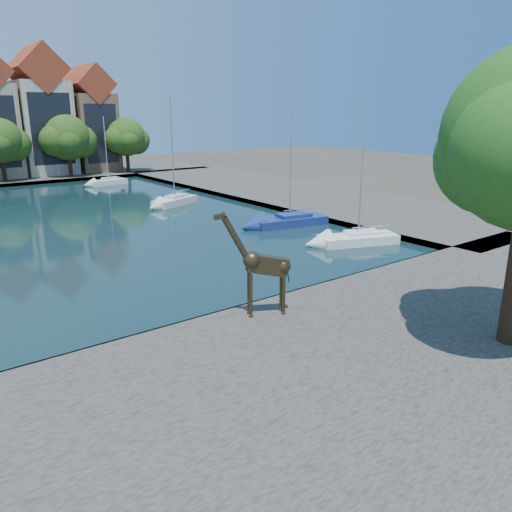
{
  "coord_description": "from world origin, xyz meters",
  "views": [
    {
      "loc": [
        -10.33,
        -16.93,
        8.81
      ],
      "look_at": [
        1.53,
        -1.21,
        3.05
      ],
      "focal_mm": 35.0,
      "sensor_mm": 36.0,
      "label": 1
    }
  ],
  "objects": [
    {
      "name": "far_tree_mid_east",
      "position": [
        2.1,
        50.49,
        5.13
      ],
      "size": [
        7.02,
        5.4,
        7.52
      ],
      "color": "#332114",
      "rests_on": "far_quay"
    },
    {
      "name": "sailboat_right_b",
      "position": [
        15.0,
        12.21,
        0.57
      ],
      "size": [
        6.24,
        3.14,
        8.95
      ],
      "color": "navy",
      "rests_on": "water_basin"
    },
    {
      "name": "sailboat_right_d",
      "position": [
        12.0,
        42.54,
        0.57
      ],
      "size": [
        4.5,
        1.84,
        8.06
      ],
      "color": "silver",
      "rests_on": "water_basin"
    },
    {
      "name": "far_tree_east",
      "position": [
        10.11,
        50.49,
        5.24
      ],
      "size": [
        7.54,
        5.8,
        7.84
      ],
      "color": "#332114",
      "rests_on": "far_quay"
    },
    {
      "name": "sailboat_right_a",
      "position": [
        15.0,
        5.1,
        0.56
      ],
      "size": [
        5.69,
        3.66,
        9.65
      ],
      "color": "white",
      "rests_on": "water_basin"
    },
    {
      "name": "townhouse_east_end",
      "position": [
        15.0,
        55.99,
        7.11
      ],
      "size": [
        5.44,
        9.18,
        14.43
      ],
      "color": "brown",
      "rests_on": "far_quay"
    },
    {
      "name": "water_basin",
      "position": [
        0.0,
        24.0,
        0.04
      ],
      "size": [
        38.0,
        50.0,
        0.08
      ],
      "primitive_type": "cube",
      "color": "black",
      "rests_on": "ground"
    },
    {
      "name": "near_quay",
      "position": [
        0.0,
        -7.0,
        0.25
      ],
      "size": [
        50.0,
        14.0,
        0.5
      ],
      "primitive_type": "cube",
      "color": "#524E47",
      "rests_on": "ground"
    },
    {
      "name": "giraffe_statue",
      "position": [
        1.68,
        -1.4,
        2.69
      ],
      "size": [
        2.98,
        1.55,
        4.46
      ],
      "color": "#332A19",
      "rests_on": "near_quay"
    },
    {
      "name": "ground",
      "position": [
        0.0,
        0.0,
        0.0
      ],
      "size": [
        160.0,
        160.0,
        0.0
      ],
      "primitive_type": "plane",
      "color": "#38332B",
      "rests_on": "ground"
    },
    {
      "name": "far_tree_far_east",
      "position": [
        18.09,
        50.49,
        5.08
      ],
      "size": [
        6.76,
        5.2,
        7.36
      ],
      "color": "#332114",
      "rests_on": "far_quay"
    },
    {
      "name": "right_quay",
      "position": [
        25.0,
        24.0,
        0.25
      ],
      "size": [
        14.0,
        52.0,
        0.5
      ],
      "primitive_type": "cube",
      "color": "#524E47",
      "rests_on": "ground"
    },
    {
      "name": "townhouse_east_mid",
      "position": [
        8.5,
        55.99,
        8.1
      ],
      "size": [
        6.43,
        9.18,
        16.65
      ],
      "color": "beige",
      "rests_on": "far_quay"
    },
    {
      "name": "sailboat_right_c",
      "position": [
        12.0,
        25.61,
        0.62
      ],
      "size": [
        5.24,
        3.51,
        10.12
      ],
      "color": "silver",
      "rests_on": "water_basin"
    }
  ]
}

